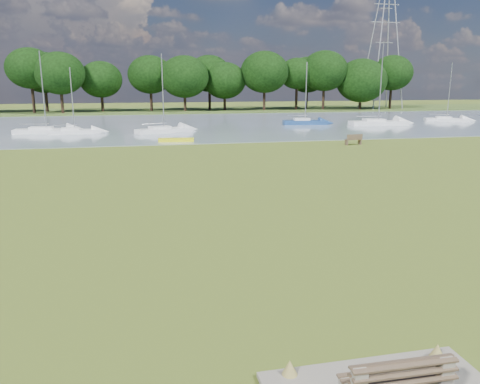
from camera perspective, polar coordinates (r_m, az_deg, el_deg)
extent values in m
plane|color=olive|center=(21.27, -0.76, -1.83)|extent=(220.00, 220.00, 0.00)
cube|color=gray|center=(62.50, -8.63, 8.07)|extent=(220.00, 40.00, 0.10)
cube|color=#4C6626|center=(92.37, -9.93, 9.68)|extent=(220.00, 20.00, 0.40)
cube|color=gray|center=(8.48, 14.31, -21.73)|extent=(0.23, 0.19, 0.58)
cube|color=gray|center=(9.19, 23.72, -19.50)|extent=(0.23, 0.19, 0.58)
cube|color=brown|center=(8.67, 19.61, -20.17)|extent=(1.89, 0.17, 0.46)
cube|color=brown|center=(9.15, 18.00, -20.47)|extent=(1.89, 0.45, 0.04)
cube|color=brown|center=(8.79, 19.02, -19.62)|extent=(1.89, 0.17, 0.46)
cube|color=brown|center=(43.17, 12.86, 5.91)|extent=(0.13, 0.47, 0.48)
cube|color=brown|center=(43.87, 14.39, 5.94)|extent=(0.13, 0.47, 0.48)
cube|color=brown|center=(43.49, 13.65, 6.24)|extent=(1.60, 0.61, 0.05)
cube|color=brown|center=(43.29, 13.81, 6.53)|extent=(1.56, 0.20, 0.47)
cube|color=yellow|center=(44.58, -7.79, 6.31)|extent=(3.36, 1.12, 0.33)
cylinder|color=#A8AAAD|center=(100.20, 16.67, 17.17)|extent=(0.22, 0.22, 26.01)
cylinder|color=#A8AAAD|center=(102.32, 18.88, 16.93)|extent=(0.22, 0.22, 26.01)
cylinder|color=#A8AAAD|center=(104.02, 15.48, 17.08)|extent=(0.22, 0.22, 26.01)
cylinder|color=#A8AAAD|center=(106.05, 17.64, 16.86)|extent=(0.22, 0.22, 26.01)
cube|color=#A8AAAD|center=(103.49, 17.32, 19.16)|extent=(6.48, 0.14, 0.14)
cube|color=#A8AAAD|center=(103.92, 17.46, 21.01)|extent=(5.37, 0.14, 0.14)
cylinder|color=black|center=(90.18, -24.85, 9.98)|extent=(0.52, 0.52, 4.00)
ellipsoid|color=black|center=(90.13, -25.15, 13.08)|extent=(7.34, 7.34, 6.24)
cylinder|color=black|center=(88.97, -20.39, 10.44)|extent=(0.52, 0.52, 4.30)
ellipsoid|color=black|center=(88.93, -20.67, 13.82)|extent=(8.39, 8.39, 7.13)
cylinder|color=black|center=(88.32, -15.79, 10.46)|extent=(0.52, 0.52, 3.40)
ellipsoid|color=black|center=(88.25, -15.97, 13.14)|extent=(9.44, 9.44, 8.02)
cylinder|color=black|center=(88.21, -11.18, 10.79)|extent=(0.52, 0.52, 3.70)
ellipsoid|color=black|center=(88.15, -11.32, 13.73)|extent=(7.34, 7.34, 6.24)
cylinder|color=black|center=(88.65, -6.58, 11.06)|extent=(0.52, 0.52, 4.00)
ellipsoid|color=black|center=(88.60, -6.66, 14.23)|extent=(8.39, 8.39, 7.13)
cylinder|color=black|center=(89.63, -2.04, 11.26)|extent=(0.52, 0.52, 4.30)
ellipsoid|color=black|center=(89.60, -2.07, 14.62)|extent=(9.44, 9.44, 8.02)
cylinder|color=black|center=(91.17, 2.38, 11.01)|extent=(0.52, 0.52, 3.40)
ellipsoid|color=black|center=(91.10, 2.40, 13.62)|extent=(7.34, 7.34, 6.24)
cylinder|color=black|center=(93.19, 6.62, 11.08)|extent=(0.52, 0.52, 3.70)
ellipsoid|color=black|center=(93.13, 6.70, 13.86)|extent=(8.39, 8.39, 7.13)
cylinder|color=black|center=(95.67, 10.67, 11.09)|extent=(0.52, 0.52, 4.00)
ellipsoid|color=black|center=(95.63, 10.80, 14.01)|extent=(9.44, 9.44, 8.02)
cylinder|color=black|center=(98.59, 14.50, 11.04)|extent=(0.52, 0.52, 4.30)
ellipsoid|color=black|center=(98.56, 14.68, 14.10)|extent=(7.34, 7.34, 6.24)
cylinder|color=black|center=(101.93, 18.06, 10.62)|extent=(0.52, 0.52, 3.40)
ellipsoid|color=black|center=(101.87, 18.23, 12.95)|extent=(8.39, 8.39, 7.13)
cube|color=white|center=(63.91, 16.50, 8.16)|extent=(7.60, 2.60, 0.73)
cube|color=white|center=(63.62, 16.04, 8.57)|extent=(2.72, 1.82, 0.47)
cylinder|color=#A5A8AD|center=(63.70, 16.81, 12.71)|extent=(0.13, 0.13, 9.84)
cube|color=white|center=(52.75, -9.23, 7.52)|extent=(6.52, 4.08, 0.67)
cube|color=white|center=(52.50, -9.75, 7.92)|extent=(2.58, 2.14, 0.43)
cylinder|color=#A5A8AD|center=(52.51, -9.40, 11.98)|extent=(0.11, 0.11, 7.93)
cube|color=navy|center=(62.62, 7.94, 8.50)|extent=(5.88, 2.31, 0.76)
cube|color=white|center=(62.48, 7.54, 8.93)|extent=(2.14, 1.50, 0.49)
cylinder|color=#A5A8AD|center=(62.42, 8.05, 12.03)|extent=(0.13, 0.13, 7.39)
cube|color=white|center=(73.19, 23.89, 8.12)|extent=(6.06, 3.68, 0.62)
cube|color=white|center=(73.05, 23.56, 8.44)|extent=(2.38, 1.95, 0.40)
cylinder|color=#A5A8AD|center=(73.02, 24.18, 11.18)|extent=(0.11, 0.11, 7.56)
cube|color=white|center=(55.76, -22.51, 6.98)|extent=(6.79, 2.12, 0.64)
cube|color=white|center=(55.84, -23.09, 7.34)|extent=(2.41, 1.56, 0.41)
cylinder|color=#A5A8AD|center=(55.53, -22.91, 11.33)|extent=(0.11, 0.11, 8.23)
cube|color=white|center=(53.99, -19.50, 7.04)|extent=(5.41, 1.75, 0.61)
cube|color=white|center=(53.99, -19.99, 7.39)|extent=(1.93, 1.27, 0.39)
cylinder|color=#A5A8AD|center=(53.77, -19.79, 10.63)|extent=(0.10, 0.10, 6.54)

